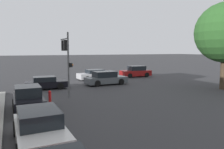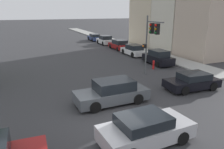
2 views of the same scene
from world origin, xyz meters
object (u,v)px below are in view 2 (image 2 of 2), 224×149
Objects in this scene: parked_car_2 at (119,45)px; fire_hydrant at (154,64)px; crossing_car_3 at (145,129)px; crossing_car_2 at (192,81)px; parked_car_1 at (134,50)px; crossing_car_1 at (112,92)px; parked_car_4 at (95,37)px; parked_car_0 at (158,58)px; parked_car_3 at (105,40)px; traffic_signal at (151,35)px.

parked_car_2 reaches higher than fire_hydrant.
parked_car_2 is 5.04× the size of fire_hydrant.
crossing_car_2 is at bearing 30.56° from crossing_car_3.
parked_car_2 is 12.31m from fire_hydrant.
crossing_car_3 is at bearing 152.10° from parked_car_1.
parked_car_1 reaches higher than crossing_car_3.
fire_hydrant is at bearing -141.30° from crossing_car_1.
parked_car_1 is at bearing 59.79° from crossing_car_3.
parked_car_4 is at bearing -0.81° from parked_car_1.
crossing_car_3 is 13.14m from fire_hydrant.
parked_car_0 is (8.80, 7.72, 0.02)m from crossing_car_1.
parked_car_2 is at bearing -179.60° from parked_car_3.
traffic_signal is at bearing 166.38° from parked_car_2.
crossing_car_2 is (6.56, -0.02, -0.11)m from crossing_car_1.
parked_car_1 is at bearing -96.71° from crossing_car_2.
parked_car_3 reaches higher than parked_car_1.
parked_car_1 is 10.89m from parked_car_3.
parked_car_0 is 0.89× the size of parked_car_4.
crossing_car_1 is at bearing 36.28° from traffic_signal.
crossing_car_1 reaches higher than crossing_car_3.
crossing_car_2 reaches higher than fire_hydrant.
parked_car_4 is at bearing -91.49° from crossing_car_2.
parked_car_3 is 0.94× the size of parked_car_4.
crossing_car_2 is at bearing 174.03° from parked_car_3.
traffic_signal is 10.91m from crossing_car_3.
traffic_signal is 5.79× the size of fire_hydrant.
parked_car_0 is at bearing 179.20° from parked_car_3.
parked_car_1 is at bearing -111.41° from traffic_signal.
parked_car_2 reaches higher than parked_car_1.
traffic_signal is at bearing 158.84° from parked_car_1.
parked_car_1 reaches higher than parked_car_4.
crossing_car_3 is at bearing 55.60° from traffic_signal.
crossing_car_1 reaches higher than parked_car_2.
crossing_car_3 is 1.10× the size of parked_car_0.
parked_car_1 is 7.29m from fire_hydrant.
crossing_car_1 is 11.71m from parked_car_0.
crossing_car_3 is at bearing 166.56° from parked_car_4.
parked_car_2 reaches higher than crossing_car_2.
traffic_signal is 1.35× the size of parked_car_0.
traffic_signal is 1.13× the size of crossing_car_1.
parked_car_0 is at bearing -178.40° from parked_car_4.
traffic_signal is 4.20m from fire_hydrant.
traffic_signal is at bearing 173.95° from parked_car_4.
parked_car_4 is at bearing 86.10° from fire_hydrant.
crossing_car_1 is 1.09× the size of crossing_car_3.
parked_car_3 is at bearing -92.80° from crossing_car_2.
crossing_car_1 is at bearing 82.49° from crossing_car_3.
parked_car_1 is 0.97× the size of parked_car_4.
crossing_car_2 is at bearing 163.83° from parked_car_0.
crossing_car_1 reaches higher than parked_car_4.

